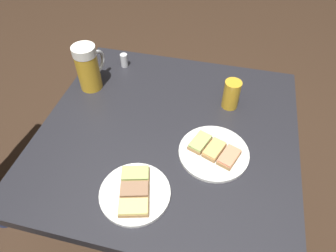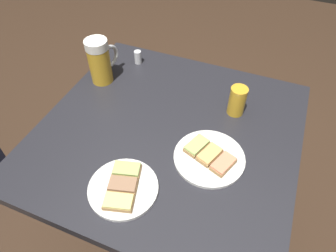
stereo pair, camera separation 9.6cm
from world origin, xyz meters
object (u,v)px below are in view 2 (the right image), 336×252
beer_glass_small (237,101)px  beer_mug (100,61)px  plate_near (209,157)px  salt_shaker (138,57)px  plate_far (123,187)px

beer_glass_small → beer_mug: bearing=-88.6°
plate_near → salt_shaker: (-0.36, -0.41, 0.02)m
beer_mug → beer_glass_small: (-0.01, 0.51, -0.03)m
plate_far → beer_mug: bearing=-143.5°
beer_mug → beer_glass_small: 0.51m
beer_mug → salt_shaker: bearing=153.2°
beer_mug → salt_shaker: size_ratio=3.21×
plate_near → salt_shaker: bearing=-131.4°
plate_far → salt_shaker: size_ratio=3.64×
plate_far → beer_glass_small: size_ratio=1.87×
plate_far → beer_mug: size_ratio=1.14×
beer_glass_small → salt_shaker: size_ratio=1.94×
plate_near → beer_mug: (-0.21, -0.49, 0.08)m
plate_far → beer_glass_small: (-0.41, 0.21, 0.04)m
plate_near → salt_shaker: size_ratio=3.99×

